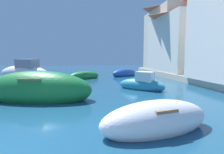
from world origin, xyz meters
TOP-DOWN VIEW (x-y plane):
  - ground at (0.00, 0.00)m, footprint 80.00×80.00m
  - quay_promenade at (4.32, -0.37)m, footprint 44.00×32.00m
  - moored_boat_1 at (-3.84, 14.34)m, footprint 5.62×3.91m
  - moored_boat_2 at (5.57, 6.81)m, footprint 2.99×2.90m
  - moored_boat_3 at (-0.30, 4.86)m, footprint 5.62×3.19m
  - moored_boat_5 at (6.32, 15.04)m, footprint 3.55×2.93m
  - moored_boat_6 at (1.93, 13.21)m, footprint 3.30×2.43m
  - moored_boat_8 at (3.91, 0.43)m, footprint 3.55×1.94m
  - waterfront_building_annex at (13.00, 14.39)m, footprint 6.23×8.01m
  - waterfront_building_far at (13.00, 16.53)m, footprint 6.17×7.36m
  - quayside_tree at (13.42, 13.26)m, footprint 2.55×2.55m

SIDE VIEW (x-z plane):
  - ground at x=0.00m, z-range 0.00..0.00m
  - quay_promenade at x=4.32m, z-range 0.00..0.50m
  - moored_boat_6 at x=1.93m, z-range -0.20..0.72m
  - moored_boat_5 at x=6.32m, z-range -0.24..0.85m
  - moored_boat_8 at x=3.91m, z-range -0.25..0.88m
  - moored_boat_2 at x=5.57m, z-range -0.35..1.01m
  - moored_boat_3 at x=-0.30m, z-range -0.41..1.42m
  - moored_boat_1 at x=-3.84m, z-range -0.56..1.69m
  - quayside_tree at x=13.42m, z-range 1.20..5.17m
  - waterfront_building_annex at x=13.00m, z-range 0.55..7.51m
  - waterfront_building_far at x=13.00m, z-range 0.56..8.74m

